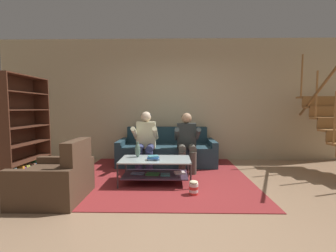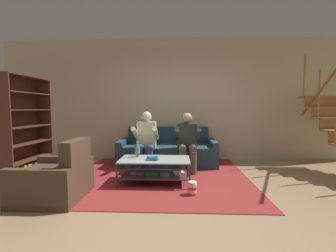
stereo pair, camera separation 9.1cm
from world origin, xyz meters
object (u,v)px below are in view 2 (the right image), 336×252
(person_seated_left, at_px, (146,138))
(bookshelf, at_px, (23,136))
(book_stack, at_px, (153,158))
(couch, at_px, (168,152))
(armchair, at_px, (56,179))
(popcorn_tub, at_px, (192,188))
(vase, at_px, (137,150))
(coffee_table, at_px, (155,167))
(person_seated_right, at_px, (187,139))

(person_seated_left, bearing_deg, bookshelf, -167.89)
(bookshelf, bearing_deg, book_stack, -8.89)
(couch, height_order, bookshelf, bookshelf)
(couch, distance_m, armchair, 2.48)
(couch, height_order, popcorn_tub, couch)
(vase, distance_m, armchair, 1.33)
(coffee_table, xyz_separation_m, bookshelf, (-2.48, 0.30, 0.47))
(vase, height_order, armchair, armchair)
(vase, relative_size, popcorn_tub, 1.24)
(person_seated_right, xyz_separation_m, vase, (-0.89, -0.63, -0.10))
(book_stack, xyz_separation_m, armchair, (-1.28, -0.63, -0.18))
(vase, bearing_deg, person_seated_right, 35.27)
(couch, height_order, armchair, armchair)
(couch, height_order, person_seated_left, person_seated_left)
(coffee_table, bearing_deg, person_seated_right, 53.81)
(book_stack, bearing_deg, popcorn_tub, -35.14)
(book_stack, relative_size, armchair, 0.24)
(bookshelf, bearing_deg, couch, 20.65)
(couch, bearing_deg, popcorn_tub, -76.55)
(person_seated_left, xyz_separation_m, bookshelf, (-2.21, -0.47, 0.09))
(person_seated_left, distance_m, vase, 0.65)
(vase, distance_m, book_stack, 0.38)
(person_seated_right, xyz_separation_m, armchair, (-1.88, -1.48, -0.37))
(couch, relative_size, bookshelf, 1.15)
(person_seated_left, xyz_separation_m, popcorn_tub, (0.85, -1.29, -0.54))
(vase, xyz_separation_m, armchair, (-0.99, -0.85, -0.27))
(person_seated_left, relative_size, person_seated_right, 1.02)
(person_seated_right, bearing_deg, person_seated_left, 179.82)
(coffee_table, relative_size, bookshelf, 0.63)
(person_seated_left, bearing_deg, vase, -95.75)
(person_seated_right, height_order, book_stack, person_seated_right)
(vase, xyz_separation_m, popcorn_tub, (0.91, -0.66, -0.43))
(couch, xyz_separation_m, person_seated_left, (-0.41, -0.52, 0.37))
(bookshelf, xyz_separation_m, armchair, (1.16, -1.01, -0.47))
(bookshelf, bearing_deg, vase, -4.21)
(person_seated_left, height_order, bookshelf, bookshelf)
(armchair, bearing_deg, person_seated_left, 54.55)
(person_seated_right, xyz_separation_m, coffee_table, (-0.56, -0.77, -0.37))
(couch, bearing_deg, vase, -112.58)
(couch, relative_size, popcorn_tub, 9.94)
(book_stack, relative_size, popcorn_tub, 0.96)
(popcorn_tub, bearing_deg, bookshelf, 165.04)
(popcorn_tub, bearing_deg, person_seated_right, 90.83)
(person_seated_right, bearing_deg, armchair, -141.83)
(coffee_table, height_order, bookshelf, bookshelf)
(person_seated_right, distance_m, coffee_table, 1.02)
(person_seated_right, distance_m, popcorn_tub, 1.39)
(couch, xyz_separation_m, book_stack, (-0.19, -1.37, 0.17))
(coffee_table, bearing_deg, person_seated_left, 108.73)
(person_seated_right, height_order, vase, person_seated_right)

